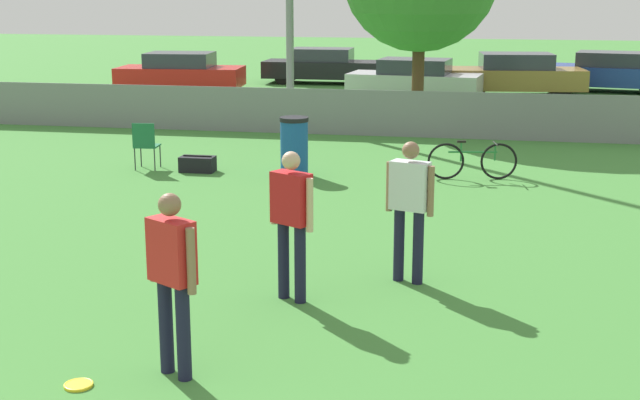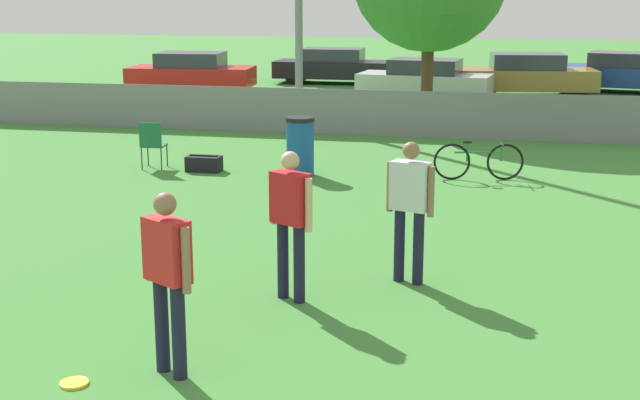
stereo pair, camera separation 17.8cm
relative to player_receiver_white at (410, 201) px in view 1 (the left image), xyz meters
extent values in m
cube|color=gray|center=(-2.59, 10.71, -0.46)|extent=(21.41, 0.03, 1.10)
cylinder|color=#4C331E|center=(-1.06, 13.17, 0.16)|extent=(0.32, 0.32, 2.34)
cylinder|color=#191933|center=(-0.12, 0.04, -0.56)|extent=(0.13, 0.13, 0.90)
cylinder|color=#191933|center=(0.12, -0.04, -0.56)|extent=(0.13, 0.13, 0.90)
cube|color=silver|center=(0.00, 0.00, 0.18)|extent=(0.50, 0.35, 0.58)
sphere|color=#8C664C|center=(0.00, 0.00, 0.61)|extent=(0.21, 0.21, 0.21)
cylinder|color=#8C664C|center=(-0.25, 0.09, 0.14)|extent=(0.08, 0.08, 0.60)
cylinder|color=#8C664C|center=(0.25, -0.09, 0.14)|extent=(0.08, 0.08, 0.60)
cylinder|color=#191933|center=(-1.34, -0.84, -0.56)|extent=(0.13, 0.13, 0.90)
cylinder|color=#191933|center=(-1.12, -0.96, -0.56)|extent=(0.13, 0.13, 0.90)
cube|color=red|center=(-1.23, -0.90, 0.18)|extent=(0.51, 0.41, 0.58)
sphere|color=#D8AD8C|center=(-1.23, -0.90, 0.61)|extent=(0.21, 0.21, 0.21)
cylinder|color=#D8AD8C|center=(-1.47, -0.77, 0.14)|extent=(0.08, 0.08, 0.60)
cylinder|color=#D8AD8C|center=(-1.00, -1.03, 0.14)|extent=(0.08, 0.08, 0.60)
cylinder|color=#191933|center=(-1.93, -3.02, -0.56)|extent=(0.13, 0.13, 0.90)
cylinder|color=#191933|center=(-1.72, -3.15, -0.56)|extent=(0.13, 0.13, 0.90)
cube|color=red|center=(-1.83, -3.09, 0.18)|extent=(0.50, 0.42, 0.58)
sphere|color=#8C664C|center=(-1.83, -3.09, 0.61)|extent=(0.21, 0.21, 0.21)
cylinder|color=#8C664C|center=(-2.06, -2.95, 0.14)|extent=(0.08, 0.08, 0.60)
cylinder|color=#8C664C|center=(-1.60, -3.23, 0.14)|extent=(0.08, 0.08, 0.60)
cylinder|color=yellow|center=(-2.61, -3.48, -1.00)|extent=(0.26, 0.26, 0.03)
torus|color=yellow|center=(-2.61, -3.48, -1.00)|extent=(0.26, 0.26, 0.03)
cylinder|color=#333338|center=(-5.52, 6.13, -0.79)|extent=(0.02, 0.02, 0.44)
cylinder|color=#333338|center=(-5.91, 6.10, -0.79)|extent=(0.02, 0.02, 0.44)
cylinder|color=#333338|center=(-5.49, 5.74, -0.79)|extent=(0.02, 0.02, 0.44)
cylinder|color=#333338|center=(-5.88, 5.71, -0.79)|extent=(0.02, 0.02, 0.44)
cube|color=#1E663F|center=(-5.70, 5.92, -0.56)|extent=(0.48, 0.48, 0.03)
cube|color=#1E663F|center=(-5.68, 5.71, -0.31)|extent=(0.44, 0.06, 0.46)
torus|color=black|center=(0.10, 6.04, -0.67)|extent=(0.68, 0.17, 0.68)
torus|color=black|center=(1.07, 6.22, -0.67)|extent=(0.68, 0.17, 0.68)
cylinder|color=#267238|center=(0.58, 6.13, -0.50)|extent=(0.89, 0.20, 0.04)
cylinder|color=#267238|center=(0.37, 6.09, -0.50)|extent=(0.03, 0.03, 0.35)
cylinder|color=#267238|center=(0.99, 6.21, -0.50)|extent=(0.03, 0.03, 0.32)
cube|color=black|center=(0.37, 6.09, -0.30)|extent=(0.17, 0.09, 0.04)
cylinder|color=black|center=(0.99, 6.21, -0.34)|extent=(0.11, 0.44, 0.03)
cylinder|color=#194C99|center=(-2.74, 5.88, -0.50)|extent=(0.52, 0.52, 1.03)
cylinder|color=black|center=(-2.74, 5.88, 0.05)|extent=(0.55, 0.55, 0.08)
cube|color=black|center=(-4.64, 5.82, -0.86)|extent=(0.66, 0.36, 0.30)
cube|color=black|center=(-4.64, 5.82, -0.70)|extent=(0.56, 0.04, 0.02)
cylinder|color=black|center=(-8.36, 19.54, -0.71)|extent=(0.62, 0.23, 0.61)
cylinder|color=black|center=(-8.21, 17.92, -0.71)|extent=(0.62, 0.23, 0.61)
cylinder|color=black|center=(-10.94, 19.30, -0.71)|extent=(0.62, 0.23, 0.61)
cylinder|color=black|center=(-10.79, 17.69, -0.71)|extent=(0.62, 0.23, 0.61)
cube|color=red|center=(-9.58, 18.61, -0.50)|extent=(4.33, 2.22, 0.65)
cube|color=#2D333D|center=(-9.58, 18.61, 0.07)|extent=(2.31, 1.81, 0.49)
cylinder|color=black|center=(-4.08, 22.98, -0.69)|extent=(0.65, 0.19, 0.64)
cylinder|color=black|center=(-4.06, 21.54, -0.69)|extent=(0.65, 0.19, 0.64)
cylinder|color=black|center=(-6.71, 22.94, -0.69)|extent=(0.65, 0.19, 0.64)
cylinder|color=black|center=(-6.69, 21.50, -0.69)|extent=(0.65, 0.19, 0.64)
cube|color=black|center=(-5.39, 22.24, -0.49)|extent=(4.26, 1.72, 0.61)
cube|color=#2D333D|center=(-5.39, 22.24, 0.04)|extent=(2.23, 1.49, 0.46)
cylinder|color=black|center=(-0.23, 18.65, -0.71)|extent=(0.62, 0.25, 0.60)
cylinder|color=black|center=(-0.39, 17.21, -0.71)|extent=(0.62, 0.25, 0.60)
cylinder|color=black|center=(-2.78, 18.94, -0.71)|extent=(0.62, 0.25, 0.60)
cylinder|color=black|center=(-2.94, 17.50, -0.71)|extent=(0.62, 0.25, 0.60)
cube|color=#B7B7BC|center=(-1.58, 18.07, -0.51)|extent=(4.30, 2.12, 0.62)
cube|color=#2D333D|center=(-1.58, 18.07, 0.03)|extent=(2.30, 1.70, 0.46)
cylinder|color=black|center=(2.83, 20.72, -0.68)|extent=(0.68, 0.26, 0.66)
cylinder|color=black|center=(3.03, 19.18, -0.68)|extent=(0.68, 0.26, 0.66)
cylinder|color=black|center=(0.12, 20.38, -0.68)|extent=(0.68, 0.26, 0.66)
cylinder|color=black|center=(0.32, 18.84, -0.68)|extent=(0.68, 0.26, 0.66)
cube|color=olive|center=(1.58, 19.78, -0.47)|extent=(4.59, 2.31, 0.66)
cube|color=#2D333D|center=(1.58, 19.78, 0.12)|extent=(2.47, 1.83, 0.50)
cylinder|color=black|center=(3.63, 22.54, -0.68)|extent=(0.68, 0.30, 0.66)
cylinder|color=black|center=(3.33, 21.00, -0.68)|extent=(0.68, 0.30, 0.66)
cube|color=navy|center=(4.76, 21.52, -0.47)|extent=(4.47, 2.55, 0.64)
cube|color=#2D333D|center=(4.76, 21.52, 0.09)|extent=(2.45, 1.96, 0.48)
camera|label=1|loc=(0.94, -10.28, 2.47)|focal=50.00mm
camera|label=2|loc=(1.11, -10.25, 2.47)|focal=50.00mm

